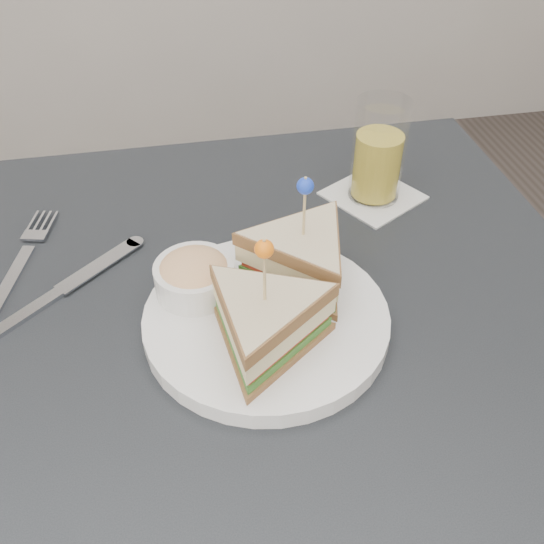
% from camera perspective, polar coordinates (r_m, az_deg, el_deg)
% --- Properties ---
extents(table, '(0.80, 0.80, 0.75)m').
position_cam_1_polar(table, '(0.74, -0.62, -8.02)').
color(table, black).
rests_on(table, ground).
extents(plate_meal, '(0.30, 0.30, 0.16)m').
position_cam_1_polar(plate_meal, '(0.64, -0.06, -2.09)').
color(plate_meal, white).
rests_on(plate_meal, table).
extents(cutlery_fork, '(0.07, 0.21, 0.01)m').
position_cam_1_polar(cutlery_fork, '(0.81, -22.37, 1.31)').
color(cutlery_fork, silver).
rests_on(cutlery_fork, table).
extents(cutlery_knife, '(0.17, 0.15, 0.01)m').
position_cam_1_polar(cutlery_knife, '(0.74, -18.80, -1.37)').
color(cutlery_knife, silver).
rests_on(cutlery_knife, table).
extents(drink_set, '(0.15, 0.15, 0.14)m').
position_cam_1_polar(drink_set, '(0.84, 9.94, 10.65)').
color(drink_set, silver).
rests_on(drink_set, table).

